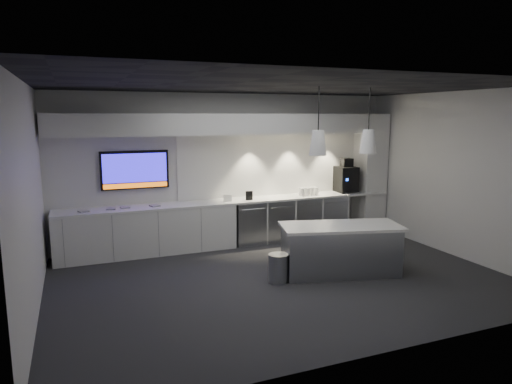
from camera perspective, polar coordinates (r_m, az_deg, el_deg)
name	(u,v)px	position (r m, az deg, el deg)	size (l,w,h in m)	color
floor	(281,279)	(7.39, 3.20, -10.78)	(7.00, 7.00, 0.00)	#2A2A2D
ceiling	(283,86)	(6.94, 3.44, 13.12)	(7.00, 7.00, 0.00)	black
wall_back	(230,168)	(9.31, -3.24, 2.96)	(7.00, 7.00, 0.00)	silver
wall_front	(385,220)	(4.90, 15.84, -3.35)	(7.00, 7.00, 0.00)	silver
wall_left	(30,201)	(6.38, -26.46, -1.06)	(7.00, 7.00, 0.00)	silver
wall_right	(457,175)	(9.06, 23.80, 1.98)	(7.00, 7.00, 0.00)	silver
back_counter	(236,201)	(9.10, -2.55, -1.14)	(6.80, 0.65, 0.04)	white
left_base_cabinets	(148,231)	(8.79, -13.39, -4.78)	(3.30, 0.63, 0.86)	white
fridge_unit_a	(248,222)	(9.28, -1.07, -3.79)	(0.60, 0.61, 0.85)	#93969B
fridge_unit_b	(276,220)	(9.52, 2.49, -3.46)	(0.60, 0.61, 0.85)	#93969B
fridge_unit_c	(303,217)	(9.79, 5.85, -3.14)	(0.60, 0.61, 0.85)	#93969B
fridge_unit_d	(328,215)	(10.09, 9.03, -2.83)	(0.60, 0.61, 0.85)	#93969B
backsplash	(284,164)	(9.74, 3.51, 3.54)	(4.60, 0.03, 1.30)	white
soffit	(235,124)	(8.97, -2.67, 8.48)	(6.90, 0.60, 0.40)	white
column	(370,173)	(10.54, 14.04, 2.36)	(0.55, 0.55, 2.60)	white
wall_tv	(135,170)	(8.84, -14.90, 2.69)	(1.25, 0.07, 0.72)	black
island	(340,249)	(7.61, 10.49, -7.04)	(2.07, 1.28, 0.82)	#93969B
bin	(278,268)	(7.19, 2.82, -9.47)	(0.31, 0.31, 0.44)	#93969B
coffee_machine	(346,178)	(10.21, 11.20, 1.70)	(0.45, 0.61, 0.74)	black
sign_black	(249,196)	(9.08, -0.86, -0.45)	(0.14, 0.02, 0.18)	black
sign_white	(228,198)	(8.94, -3.57, -0.75)	(0.18, 0.02, 0.14)	white
cup_cluster	(309,191)	(9.69, 6.60, 0.07)	(0.41, 0.19, 0.16)	white
tray_a	(83,211)	(8.52, -20.76, -2.26)	(0.16, 0.16, 0.03)	#979797
tray_b	(111,209)	(8.59, -17.67, -2.00)	(0.16, 0.16, 0.03)	#979797
tray_c	(125,207)	(8.64, -16.06, -1.86)	(0.16, 0.16, 0.03)	#979797
tray_d	(155,206)	(8.67, -12.54, -1.68)	(0.16, 0.16, 0.03)	#979797
pendant_left	(318,143)	(7.08, 7.75, 6.13)	(0.27, 0.27, 1.09)	white
pendant_right	(368,141)	(7.57, 13.84, 6.16)	(0.27, 0.27, 1.09)	white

